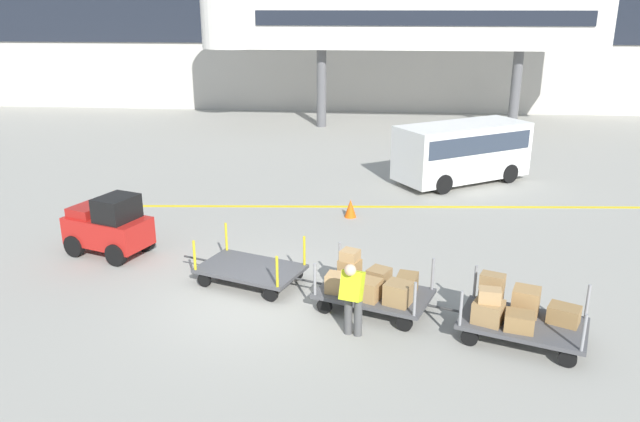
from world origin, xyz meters
TOP-DOWN VIEW (x-y plane):
  - ground_plane at (0.00, 0.00)m, footprint 120.00×120.00m
  - apron_lead_line at (2.45, 6.67)m, footprint 18.95×1.77m
  - terminal_building at (0.00, 25.98)m, footprint 49.92×2.51m
  - jet_bridge at (2.75, 19.99)m, footprint 19.86×3.00m
  - baggage_tug at (-4.21, 2.18)m, footprint 2.35×1.80m
  - baggage_cart_lead at (-0.30, 0.77)m, footprint 3.07×2.10m
  - baggage_cart_middle at (2.51, -0.25)m, footprint 3.07×2.10m
  - baggage_cart_tail at (5.22, -1.16)m, footprint 3.07×2.10m
  - baggage_handler at (2.12, -1.40)m, footprint 0.50×0.52m
  - shuttle_van at (5.55, 9.86)m, footprint 5.06×4.21m
  - safety_cone_near at (1.78, 5.62)m, footprint 0.36×0.36m
  - safety_cone_far at (-5.70, 5.91)m, footprint 0.36×0.36m

SIDE VIEW (x-z plane):
  - ground_plane at x=0.00m, z-range 0.00..0.00m
  - apron_lead_line at x=2.45m, z-range 0.00..0.01m
  - safety_cone_near at x=1.78m, z-range 0.00..0.55m
  - safety_cone_far at x=-5.70m, z-range 0.00..0.55m
  - baggage_cart_lead at x=-0.30m, z-range -0.20..0.90m
  - baggage_cart_middle at x=2.51m, z-range -0.03..1.08m
  - baggage_cart_tail at x=5.22m, z-range -0.02..1.11m
  - baggage_tug at x=-4.21m, z-range -0.04..1.54m
  - baggage_handler at x=2.12m, z-range 0.08..1.65m
  - shuttle_van at x=5.55m, z-range 0.19..2.28m
  - terminal_building at x=0.00m, z-range 0.01..9.72m
  - jet_bridge at x=2.75m, z-range 1.93..8.50m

